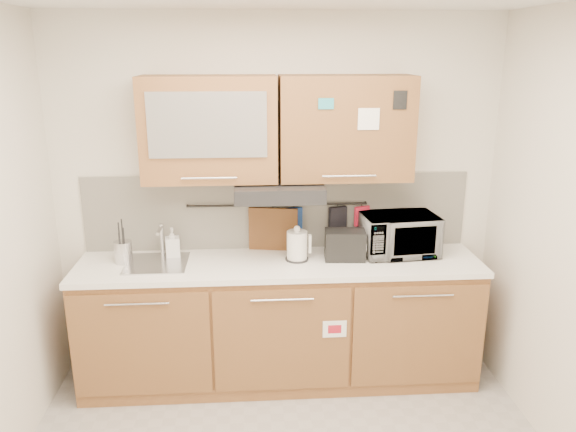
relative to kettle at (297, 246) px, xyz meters
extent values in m
plane|color=silver|center=(-0.12, 0.28, 0.28)|extent=(3.20, 0.00, 3.20)
cube|color=olive|center=(-0.12, -0.02, -0.58)|extent=(2.80, 0.60, 0.88)
cube|color=black|center=(-0.12, -0.02, -0.97)|extent=(2.80, 0.54, 0.10)
cube|color=brown|center=(-1.06, -0.33, -0.55)|extent=(0.91, 0.02, 0.74)
cylinder|color=silver|center=(-1.06, -0.35, -0.24)|extent=(0.41, 0.01, 0.01)
cube|color=brown|center=(-0.12, -0.33, -0.55)|extent=(0.91, 0.02, 0.74)
cylinder|color=silver|center=(-0.12, -0.35, -0.24)|extent=(0.41, 0.01, 0.01)
cube|color=brown|center=(0.81, -0.33, -0.55)|extent=(0.91, 0.02, 0.74)
cylinder|color=silver|center=(0.81, -0.35, -0.24)|extent=(0.41, 0.01, 0.01)
cube|color=white|center=(-0.12, -0.03, -0.12)|extent=(2.82, 0.62, 0.04)
cube|color=silver|center=(-0.12, 0.27, 0.18)|extent=(2.80, 0.02, 0.56)
cube|color=olive|center=(-0.58, 0.11, 0.81)|extent=(0.90, 0.35, 0.70)
cube|color=silver|center=(-0.58, -0.08, 0.86)|extent=(0.76, 0.02, 0.42)
cube|color=brown|center=(0.34, 0.11, 0.81)|extent=(0.90, 0.35, 0.70)
cube|color=white|center=(0.46, -0.07, 0.89)|extent=(0.14, 0.00, 0.14)
cube|color=black|center=(-0.12, 0.03, 0.40)|extent=(0.60, 0.46, 0.10)
cube|color=silver|center=(-0.97, -0.02, -0.10)|extent=(0.42, 0.40, 0.03)
cylinder|color=silver|center=(-0.95, 0.14, 0.02)|extent=(0.03, 0.03, 0.24)
cylinder|color=silver|center=(-0.95, 0.06, 0.12)|extent=(0.02, 0.18, 0.02)
cylinder|color=black|center=(-0.12, 0.23, 0.24)|extent=(1.30, 0.02, 0.02)
cylinder|color=silver|center=(-1.21, 0.03, -0.02)|extent=(0.13, 0.13, 0.15)
cylinder|color=black|center=(-1.23, 0.04, 0.04)|extent=(0.01, 0.01, 0.29)
cylinder|color=black|center=(-1.19, 0.01, 0.03)|extent=(0.01, 0.01, 0.26)
cylinder|color=black|center=(-1.21, 0.05, 0.05)|extent=(0.01, 0.01, 0.31)
cylinder|color=black|center=(-1.22, 0.01, 0.01)|extent=(0.01, 0.01, 0.23)
cylinder|color=white|center=(0.00, 0.00, 0.00)|extent=(0.16, 0.16, 0.21)
sphere|color=white|center=(0.00, 0.00, 0.13)|extent=(0.05, 0.05, 0.05)
cube|color=white|center=(0.09, 0.01, 0.01)|extent=(0.02, 0.03, 0.13)
cylinder|color=black|center=(0.00, 0.00, -0.09)|extent=(0.16, 0.16, 0.01)
cube|color=black|center=(0.34, -0.01, 0.01)|extent=(0.29, 0.19, 0.21)
cube|color=black|center=(0.29, -0.01, 0.10)|extent=(0.09, 0.13, 0.01)
cube|color=black|center=(0.39, -0.01, 0.10)|extent=(0.09, 0.13, 0.01)
imported|color=#999999|center=(0.74, 0.07, 0.05)|extent=(0.56, 0.41, 0.29)
imported|color=#999999|center=(-0.88, 0.11, 0.01)|extent=(0.11, 0.11, 0.21)
cube|color=brown|center=(-0.16, 0.22, 0.00)|extent=(0.36, 0.09, 0.44)
cube|color=navy|center=(0.00, 0.22, 0.12)|extent=(0.12, 0.06, 0.20)
cube|color=black|center=(0.32, 0.22, 0.11)|extent=(0.14, 0.08, 0.21)
cube|color=#B81831|center=(0.50, 0.22, 0.15)|extent=(0.12, 0.05, 0.14)
camera|label=1|loc=(-0.31, -3.69, 1.32)|focal=35.00mm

